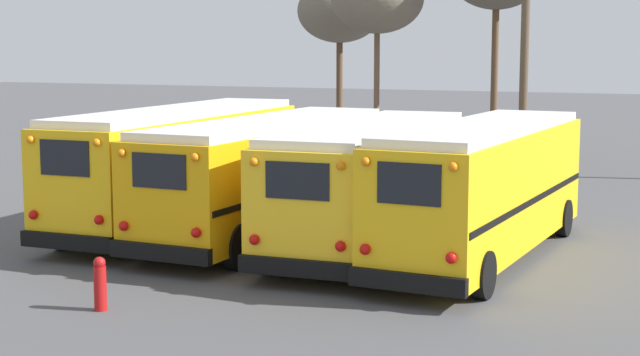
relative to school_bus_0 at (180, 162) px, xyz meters
The scene contains 8 objects.
ground_plane 4.70m from the school_bus_0, ahead, with size 160.00×160.00×0.00m, color #4C4C4F.
school_bus_0 is the anchor object (origin of this frame).
school_bus_1 2.92m from the school_bus_0, ahead, with size 2.79×10.33×3.08m.
school_bus_2 5.81m from the school_bus_0, ahead, with size 3.00×10.20×3.05m.
school_bus_3 8.73m from the school_bus_0, ahead, with size 2.88×9.94×3.19m.
utility_pole 13.69m from the school_bus_0, 58.25° to the left, with size 1.80×0.30×9.27m.
bare_tree_1 23.05m from the school_bus_0, 101.05° to the left, with size 4.16×4.16×8.16m.
fire_hydrant 8.79m from the school_bus_0, 68.67° to the right, with size 0.24×0.24×1.03m.
Camera 1 is at (9.75, -22.65, 4.99)m, focal length 55.00 mm.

